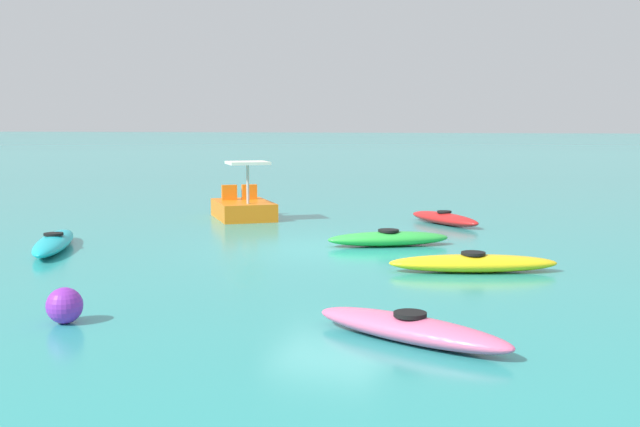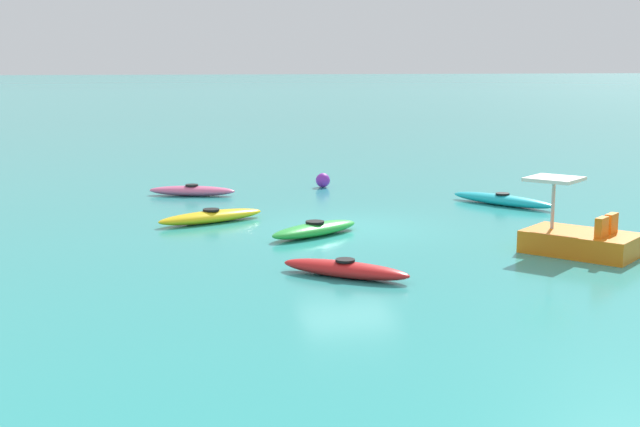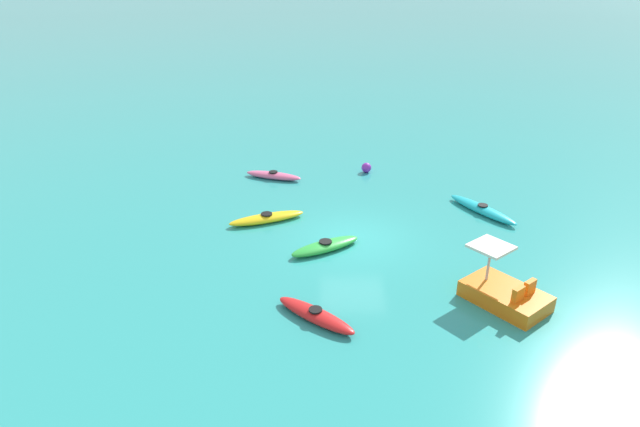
{
  "view_description": "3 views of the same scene",
  "coord_description": "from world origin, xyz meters",
  "views": [
    {
      "loc": [
        -15.25,
        -5.92,
        2.64
      ],
      "look_at": [
        1.13,
        0.65,
        0.63
      ],
      "focal_mm": 42.82,
      "sensor_mm": 36.0,
      "label": 1
    },
    {
      "loc": [
        21.11,
        -5.64,
        4.23
      ],
      "look_at": [
        -0.36,
        -0.66,
        0.32
      ],
      "focal_mm": 47.81,
      "sensor_mm": 36.0,
      "label": 2
    },
    {
      "loc": [
        17.66,
        -1.27,
        9.15
      ],
      "look_at": [
        -1.47,
        -1.28,
        0.36
      ],
      "focal_mm": 29.73,
      "sensor_mm": 36.0,
      "label": 3
    }
  ],
  "objects": [
    {
      "name": "ground_plane",
      "position": [
        0.0,
        0.0,
        0.0
      ],
      "size": [
        600.0,
        600.0,
        0.0
      ],
      "primitive_type": "plane",
      "color": "teal"
    },
    {
      "name": "kayak_green",
      "position": [
        0.9,
        -1.08,
        0.16
      ],
      "size": [
        2.03,
        2.73,
        0.37
      ],
      "color": "green",
      "rests_on": "ground_plane"
    },
    {
      "name": "kayak_red",
      "position": [
        5.08,
        -1.41,
        0.16
      ],
      "size": [
        2.22,
        2.52,
        0.37
      ],
      "color": "red",
      "rests_on": "ground_plane"
    },
    {
      "name": "kayak_yellow",
      "position": [
        -1.46,
        -3.41,
        0.16
      ],
      "size": [
        1.8,
        3.12,
        0.37
      ],
      "color": "yellow",
      "rests_on": "ground_plane"
    },
    {
      "name": "pedal_boat_orange",
      "position": [
        4.23,
        4.28,
        0.34
      ],
      "size": [
        2.81,
        2.67,
        1.68
      ],
      "color": "orange",
      "rests_on": "ground_plane"
    },
    {
      "name": "kayak_cyan",
      "position": [
        -2.32,
        5.44,
        0.16
      ],
      "size": [
        3.32,
        2.41,
        0.37
      ],
      "color": "#19B7C6",
      "rests_on": "ground_plane"
    },
    {
      "name": "buoy_purple",
      "position": [
        -7.19,
        1.03,
        0.25
      ],
      "size": [
        0.49,
        0.49,
        0.49
      ],
      "primitive_type": "sphere",
      "color": "purple",
      "rests_on": "ground_plane"
    },
    {
      "name": "kayak_pink",
      "position": [
        -6.3,
        -3.53,
        0.16
      ],
      "size": [
        1.5,
        2.87,
        0.37
      ],
      "color": "pink",
      "rests_on": "ground_plane"
    }
  ]
}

